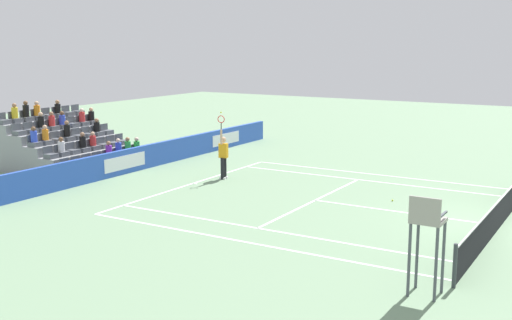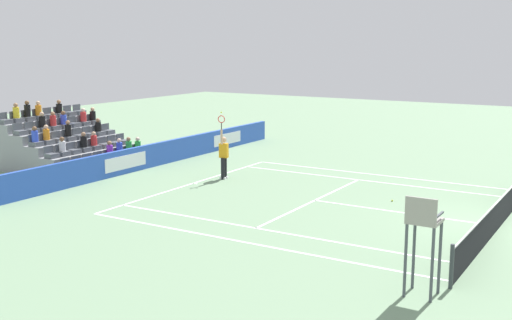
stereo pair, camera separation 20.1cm
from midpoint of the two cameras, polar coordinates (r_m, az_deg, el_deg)
ground_plane at (r=21.41m, az=21.21°, el=-5.55°), size 80.00×80.00×0.00m
line_baseline at (r=26.06m, az=-5.41°, el=-2.08°), size 10.97×0.10×0.01m
line_service at (r=23.28m, az=5.53°, el=-3.60°), size 8.23×0.10×0.01m
line_centre_service at (r=22.13m, az=13.03°, el=-4.57°), size 0.10×6.40×0.01m
line_singles_sideline_left at (r=19.56m, az=1.46°, el=-6.30°), size 0.10×11.89×0.01m
line_singles_sideline_right at (r=26.80m, az=10.24°, el=-1.85°), size 0.10×11.89×0.01m
line_doubles_sideline_left at (r=18.43m, az=-0.68°, el=-7.35°), size 0.10×11.89×0.01m
line_doubles_sideline_right at (r=28.05m, az=11.25°, el=-1.33°), size 0.10×11.89×0.01m
line_centre_mark at (r=26.00m, az=-5.24°, el=-2.10°), size 0.10×0.20×0.01m
sponsor_barrier at (r=28.29m, az=-11.49°, el=-0.15°), size 23.82×0.22×1.06m
tennis_net at (r=21.29m, az=21.30°, el=-4.27°), size 11.97×0.10×1.07m
tennis_player at (r=26.66m, az=-2.68°, el=0.41°), size 0.53×0.40×2.85m
umpire_chair at (r=14.73m, az=15.08°, el=-6.17°), size 0.70×0.70×2.34m
stadium_stand at (r=30.74m, az=-16.41°, el=1.04°), size 4.96×4.75×3.04m
loose_tennis_ball at (r=23.55m, az=12.31°, el=-3.56°), size 0.07×0.07×0.07m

